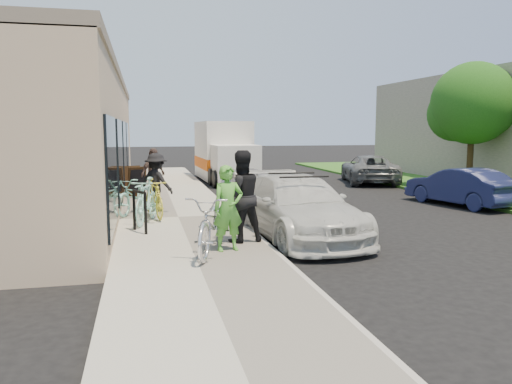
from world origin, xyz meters
TOP-DOWN VIEW (x-y plane):
  - ground at (0.00, 0.00)m, footprint 120.00×120.00m
  - sidewalk at (-2.00, 3.00)m, footprint 3.00×34.00m
  - curb at (-0.45, 3.00)m, footprint 0.12×34.00m
  - storefront at (-5.24, 7.99)m, footprint 3.60×20.00m
  - bike_rack at (-2.97, 1.23)m, footprint 0.31×0.62m
  - sandwich_board at (-3.14, 7.37)m, footprint 0.81×0.82m
  - sedan_white at (0.50, 0.59)m, footprint 2.36×4.98m
  - sedan_silver at (0.59, 6.00)m, footprint 1.63×3.60m
  - moving_truck at (0.93, 13.13)m, footprint 2.32×5.75m
  - far_car_blue at (7.05, 3.93)m, footprint 2.06×3.89m
  - far_car_gray at (7.18, 10.79)m, footprint 3.24×4.95m
  - median_tree at (10.02, 7.63)m, footprint 3.26×3.26m
  - tandem_bike at (-1.64, -1.05)m, footprint 1.41×2.25m
  - woman_rider at (-1.33, -0.90)m, footprint 0.65×0.49m
  - man_standing at (-0.95, -0.21)m, footprint 1.03×0.86m
  - cruiser_bike_a at (-2.81, 2.31)m, footprint 1.01×1.92m
  - cruiser_bike_b at (-3.09, 3.81)m, footprint 1.44×2.01m
  - cruiser_bike_c at (-2.61, 3.02)m, footprint 0.83×1.76m
  - bystander_a at (-2.52, 4.04)m, footprint 1.19×1.15m
  - bystander_b at (-2.55, 6.15)m, footprint 1.00×0.99m

SIDE VIEW (x-z plane):
  - ground at x=0.00m, z-range 0.00..0.00m
  - curb at x=-0.45m, z-range 0.00..0.13m
  - sidewalk at x=-2.00m, z-range 0.00..0.15m
  - sedan_silver at x=0.59m, z-range 0.00..1.20m
  - far_car_blue at x=7.05m, z-range 0.00..1.22m
  - far_car_gray at x=7.18m, z-range 0.00..1.27m
  - cruiser_bike_b at x=-3.09m, z-range 0.15..1.16m
  - cruiser_bike_c at x=-2.61m, z-range 0.15..1.17m
  - sandwich_board at x=-3.14m, z-range 0.16..1.19m
  - sedan_white at x=0.50m, z-range -0.02..1.42m
  - cruiser_bike_a at x=-2.81m, z-range 0.15..1.26m
  - tandem_bike at x=-1.64m, z-range 0.15..1.27m
  - bike_rack at x=-2.97m, z-range 0.25..1.19m
  - woman_rider at x=-1.33m, z-range 0.15..1.78m
  - bystander_a at x=-2.52m, z-range 0.15..1.78m
  - bystander_b at x=-2.55m, z-range 0.15..1.85m
  - man_standing at x=-0.95m, z-range 0.15..2.03m
  - moving_truck at x=0.93m, z-range -0.16..2.64m
  - storefront at x=-5.24m, z-range 0.01..4.24m
  - median_tree at x=10.02m, z-range 0.83..5.83m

